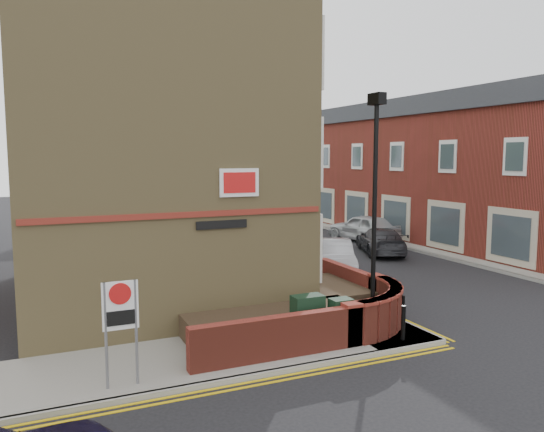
{
  "coord_description": "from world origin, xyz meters",
  "views": [
    {
      "loc": [
        -6.43,
        -10.27,
        4.82
      ],
      "look_at": [
        -0.08,
        4.0,
        3.05
      ],
      "focal_mm": 35.0,
      "sensor_mm": 36.0,
      "label": 1
    }
  ],
  "objects": [
    {
      "name": "ground",
      "position": [
        0.0,
        0.0,
        0.0
      ],
      "size": [
        120.0,
        120.0,
        0.0
      ],
      "primitive_type": "plane",
      "color": "black",
      "rests_on": "ground"
    },
    {
      "name": "pavement_corner",
      "position": [
        -3.5,
        1.5,
        0.06
      ],
      "size": [
        13.0,
        3.0,
        0.12
      ],
      "primitive_type": "cube",
      "color": "gray",
      "rests_on": "ground"
    },
    {
      "name": "pavement_main",
      "position": [
        2.0,
        16.0,
        0.06
      ],
      "size": [
        2.0,
        32.0,
        0.12
      ],
      "primitive_type": "cube",
      "color": "gray",
      "rests_on": "ground"
    },
    {
      "name": "pavement_far",
      "position": [
        13.0,
        13.0,
        0.06
      ],
      "size": [
        4.0,
        40.0,
        0.12
      ],
      "primitive_type": "cube",
      "color": "gray",
      "rests_on": "ground"
    },
    {
      "name": "kerb_side",
      "position": [
        -3.5,
        0.0,
        0.06
      ],
      "size": [
        13.0,
        0.15,
        0.12
      ],
      "primitive_type": "cube",
      "color": "gray",
      "rests_on": "ground"
    },
    {
      "name": "kerb_main_near",
      "position": [
        3.0,
        16.0,
        0.06
      ],
      "size": [
        0.15,
        32.0,
        0.12
      ],
      "primitive_type": "cube",
      "color": "gray",
      "rests_on": "ground"
    },
    {
      "name": "kerb_main_far",
      "position": [
        11.0,
        13.0,
        0.06
      ],
      "size": [
        0.15,
        40.0,
        0.12
      ],
      "primitive_type": "cube",
      "color": "gray",
      "rests_on": "ground"
    },
    {
      "name": "yellow_lines_side",
      "position": [
        -3.5,
        -0.25,
        0.01
      ],
      "size": [
        13.0,
        0.28,
        0.01
      ],
      "primitive_type": "cube",
      "color": "gold",
      "rests_on": "ground"
    },
    {
      "name": "yellow_lines_main",
      "position": [
        3.25,
        16.0,
        0.01
      ],
      "size": [
        0.28,
        32.0,
        0.01
      ],
      "primitive_type": "cube",
      "color": "gold",
      "rests_on": "ground"
    },
    {
      "name": "corner_building",
      "position": [
        -2.84,
        8.0,
        6.23
      ],
      "size": [
        8.95,
        10.4,
        13.6
      ],
      "color": "#937E4E",
      "rests_on": "ground"
    },
    {
      "name": "garden_wall",
      "position": [
        0.0,
        2.5,
        0.0
      ],
      "size": [
        6.8,
        6.0,
        1.2
      ],
      "primitive_type": null,
      "color": "maroon",
      "rests_on": "ground"
    },
    {
      "name": "lamppost",
      "position": [
        1.6,
        1.2,
        3.34
      ],
      "size": [
        0.25,
        0.5,
        6.3
      ],
      "color": "black",
      "rests_on": "pavement_corner"
    },
    {
      "name": "utility_cabinet_large",
      "position": [
        -0.3,
        1.3,
        0.72
      ],
      "size": [
        0.8,
        0.45,
        1.2
      ],
      "primitive_type": "cube",
      "color": "black",
      "rests_on": "pavement_corner"
    },
    {
      "name": "utility_cabinet_small",
      "position": [
        0.5,
        1.0,
        0.67
      ],
      "size": [
        0.55,
        0.4,
        1.1
      ],
      "primitive_type": "cube",
      "color": "black",
      "rests_on": "pavement_corner"
    },
    {
      "name": "bollard_near",
      "position": [
        2.0,
        0.4,
        0.57
      ],
      "size": [
        0.11,
        0.11,
        0.9
      ],
      "primitive_type": "cylinder",
      "color": "black",
      "rests_on": "pavement_corner"
    },
    {
      "name": "bollard_far",
      "position": [
        2.6,
        1.2,
        0.57
      ],
      "size": [
        0.11,
        0.11,
        0.9
      ],
      "primitive_type": "cylinder",
      "color": "black",
      "rests_on": "pavement_corner"
    },
    {
      "name": "zone_sign",
      "position": [
        -5.0,
        0.5,
        1.64
      ],
      "size": [
        0.72,
        0.07,
        2.2
      ],
      "color": "slate",
      "rests_on": "pavement_corner"
    },
    {
      "name": "far_terrace",
      "position": [
        14.5,
        17.0,
        4.04
      ],
      "size": [
        5.4,
        30.4,
        8.0
      ],
      "color": "maroon",
      "rests_on": "ground"
    },
    {
      "name": "far_terrace_cream",
      "position": [
        14.5,
        38.0,
        4.05
      ],
      "size": [
        5.4,
        12.4,
        8.0
      ],
      "color": "#BDAE9C",
      "rests_on": "ground"
    },
    {
      "name": "tree_near",
      "position": [
        2.0,
        14.05,
        4.7
      ],
      "size": [
        3.64,
        3.65,
        6.7
      ],
      "color": "#382B1E",
      "rests_on": "pavement_main"
    },
    {
      "name": "tree_mid",
      "position": [
        2.0,
        22.05,
        5.2
      ],
      "size": [
        4.03,
        4.03,
        7.42
      ],
      "color": "#382B1E",
      "rests_on": "pavement_main"
    },
    {
      "name": "tree_far",
      "position": [
        2.0,
        30.05,
        4.91
      ],
      "size": [
        3.81,
        3.81,
        7.0
      ],
      "color": "#382B1E",
      "rests_on": "pavement_main"
    },
    {
      "name": "traffic_light_assembly",
      "position": [
        2.4,
        25.0,
        2.78
      ],
      "size": [
        0.2,
        0.16,
        4.2
      ],
      "color": "black",
      "rests_on": "pavement_main"
    },
    {
      "name": "silver_car_near",
      "position": [
        4.58,
        8.3,
        0.7
      ],
      "size": [
        3.05,
        4.46,
        1.39
      ],
      "primitive_type": "imported",
      "rotation": [
        0.0,
        0.0,
        -0.42
      ],
      "color": "gray",
      "rests_on": "ground"
    },
    {
      "name": "red_car_main",
      "position": [
        4.02,
        16.0,
        0.58
      ],
      "size": [
        2.6,
        4.45,
        1.16
      ],
      "primitive_type": "imported",
      "rotation": [
        0.0,
        0.0,
        -0.17
      ],
      "color": "maroon",
      "rests_on": "ground"
    },
    {
      "name": "grey_car_far",
      "position": [
        9.08,
        11.3,
        0.65
      ],
      "size": [
        3.36,
        4.81,
        1.29
      ],
      "primitive_type": "imported",
      "rotation": [
        0.0,
        0.0,
        2.75
      ],
      "color": "#2C2D31",
      "rests_on": "ground"
    },
    {
      "name": "silver_car_far",
      "position": [
        10.43,
        14.83,
        0.78
      ],
      "size": [
        2.59,
        4.82,
        1.56
      ],
      "primitive_type": "imported",
      "rotation": [
        0.0,
        0.0,
        3.31
      ],
      "color": "#B7BCC0",
      "rests_on": "ground"
    }
  ]
}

